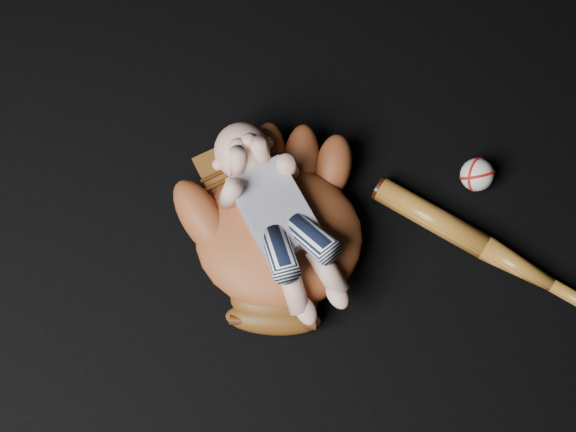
{
  "coord_description": "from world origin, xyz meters",
  "views": [
    {
      "loc": [
        -0.2,
        -0.46,
        1.3
      ],
      "look_at": [
        -0.06,
        0.04,
        0.07
      ],
      "focal_mm": 45.0,
      "sensor_mm": 36.0,
      "label": 1
    }
  ],
  "objects_px": {
    "baseball_bat": "(498,255)",
    "baseball": "(477,175)",
    "baseball_glove": "(279,233)",
    "newborn_baby": "(282,221)"
  },
  "relations": [
    {
      "from": "baseball_bat",
      "to": "baseball",
      "type": "bearing_deg",
      "value": 82.32
    },
    {
      "from": "baseball_glove",
      "to": "newborn_baby",
      "type": "relative_size",
      "value": 1.13
    },
    {
      "from": "baseball_glove",
      "to": "baseball",
      "type": "xyz_separation_m",
      "value": [
        0.41,
        0.02,
        -0.04
      ]
    },
    {
      "from": "baseball_bat",
      "to": "baseball",
      "type": "relative_size",
      "value": 7.92
    },
    {
      "from": "newborn_baby",
      "to": "baseball",
      "type": "height_order",
      "value": "newborn_baby"
    },
    {
      "from": "baseball_bat",
      "to": "baseball_glove",
      "type": "bearing_deg",
      "value": 159.8
    },
    {
      "from": "newborn_baby",
      "to": "baseball",
      "type": "distance_m",
      "value": 0.42
    },
    {
      "from": "baseball_bat",
      "to": "baseball",
      "type": "xyz_separation_m",
      "value": [
        0.02,
        0.17,
        0.01
      ]
    },
    {
      "from": "baseball",
      "to": "baseball_glove",
      "type": "bearing_deg",
      "value": -176.9
    },
    {
      "from": "baseball_glove",
      "to": "baseball_bat",
      "type": "bearing_deg",
      "value": -0.15
    }
  ]
}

